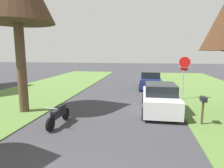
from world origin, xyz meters
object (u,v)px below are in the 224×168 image
stop_sign_far (184,68)px  parked_sedan_white (160,98)px  parked_sedan_navy (150,80)px  parked_motorcycle (59,115)px  curbside_mailbox (203,102)px

stop_sign_far → parked_sedan_white: bearing=-120.6°
stop_sign_far → parked_sedan_white: 3.81m
parked_sedan_navy → parked_sedan_white: bearing=-87.2°
stop_sign_far → parked_sedan_navy: stop_sign_far is taller
parked_sedan_white → parked_motorcycle: parked_sedan_white is taller
curbside_mailbox → stop_sign_far: bearing=89.4°
parked_sedan_navy → curbside_mailbox: parked_sedan_navy is taller
parked_sedan_navy → parked_motorcycle: parked_sedan_navy is taller
parked_sedan_navy → curbside_mailbox: 9.36m
parked_sedan_white → parked_sedan_navy: bearing=92.8°
stop_sign_far → parked_sedan_navy: (-2.14, 4.17, -1.46)m
parked_sedan_navy → parked_motorcycle: (-4.29, -10.16, -0.24)m
stop_sign_far → parked_sedan_navy: size_ratio=0.67×
parked_sedan_navy → curbside_mailbox: bearing=-77.1°
parked_sedan_white → parked_motorcycle: 5.52m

